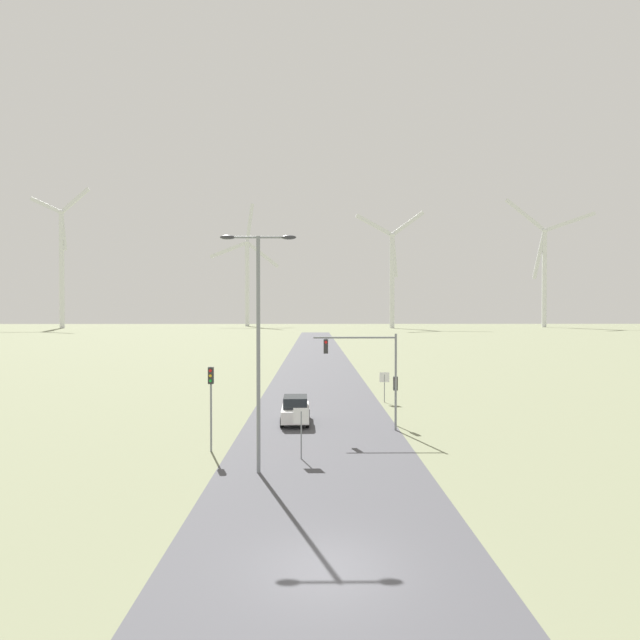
{
  "coord_description": "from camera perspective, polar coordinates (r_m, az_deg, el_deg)",
  "views": [
    {
      "loc": [
        -0.37,
        -14.35,
        7.45
      ],
      "look_at": [
        0.0,
        18.55,
        6.93
      ],
      "focal_mm": 28.0,
      "sensor_mm": 36.0,
      "label": 1
    }
  ],
  "objects": [
    {
      "name": "streetlamp",
      "position": [
        23.21,
        -7.06,
        -0.64
      ],
      "size": [
        3.52,
        0.32,
        11.0
      ],
      "color": "gray",
      "rests_on": "ground"
    },
    {
      "name": "traffic_light_post_near_left",
      "position": [
        27.45,
        -12.36,
        -7.82
      ],
      "size": [
        0.28,
        0.33,
        4.52
      ],
      "color": "gray",
      "rests_on": "ground"
    },
    {
      "name": "car_approaching",
      "position": [
        33.94,
        -2.82,
        -10.2
      ],
      "size": [
        1.89,
        4.14,
        1.83
      ],
      "color": "white",
      "rests_on": "ground"
    },
    {
      "name": "wind_turbine_left",
      "position": [
        266.16,
        -8.32,
        5.24
      ],
      "size": [
        36.19,
        3.31,
        64.61
      ],
      "color": "silver",
      "rests_on": "ground"
    },
    {
      "name": "wind_turbine_center",
      "position": [
        233.12,
        8.24,
        5.66
      ],
      "size": [
        33.26,
        10.06,
        55.0
      ],
      "color": "silver",
      "rests_on": "ground"
    },
    {
      "name": "stop_sign_near",
      "position": [
        25.79,
        -2.16,
        -11.71
      ],
      "size": [
        0.81,
        0.07,
        2.6
      ],
      "color": "gray",
      "rests_on": "ground"
    },
    {
      "name": "wind_turbine_right",
      "position": [
        270.1,
        24.27,
        5.61
      ],
      "size": [
        41.02,
        9.1,
        64.15
      ],
      "color": "silver",
      "rests_on": "ground"
    },
    {
      "name": "stop_sign_far",
      "position": [
        41.75,
        7.37,
        -6.97
      ],
      "size": [
        0.81,
        0.07,
        2.48
      ],
      "color": "gray",
      "rests_on": "ground"
    },
    {
      "name": "wind_turbine_far_left",
      "position": [
        261.12,
        -27.43,
        6.21
      ],
      "size": [
        30.7,
        6.64,
        64.61
      ],
      "color": "silver",
      "rests_on": "ground"
    },
    {
      "name": "traffic_light_mast_overhead",
      "position": [
        31.56,
        5.37,
        -4.64
      ],
      "size": [
        5.26,
        0.35,
        6.1
      ],
      "color": "gray",
      "rests_on": "ground"
    },
    {
      "name": "road_surface",
      "position": [
        62.79,
        -0.3,
        -5.9
      ],
      "size": [
        10.0,
        240.0,
        0.01
      ],
      "color": "#47474C",
      "rests_on": "ground"
    },
    {
      "name": "ground_plane",
      "position": [
        16.17,
        0.83,
        -26.54
      ],
      "size": [
        600.0,
        600.0,
        0.0
      ],
      "primitive_type": "plane",
      "color": "#757A5B"
    },
    {
      "name": "traffic_light_post_near_right",
      "position": [
        33.39,
        8.62,
        -7.87
      ],
      "size": [
        0.28,
        0.34,
        3.22
      ],
      "color": "gray",
      "rests_on": "ground"
    }
  ]
}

